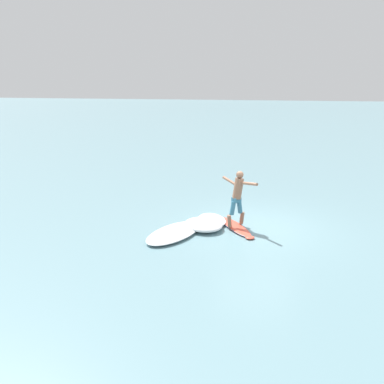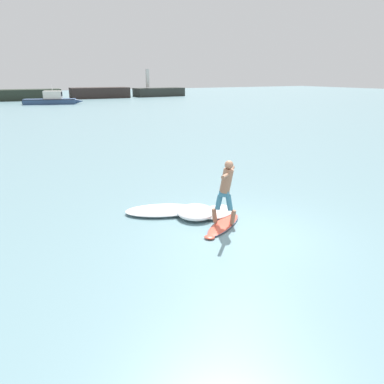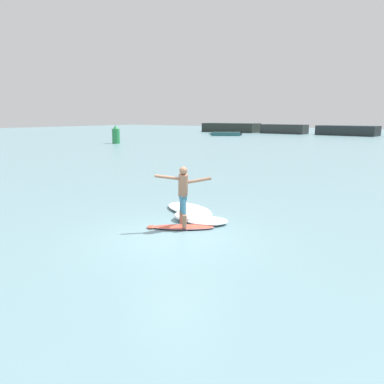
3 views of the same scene
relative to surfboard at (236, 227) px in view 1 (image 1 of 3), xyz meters
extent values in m
plane|color=slate|center=(0.28, -0.69, -0.04)|extent=(200.00, 200.00, 0.00)
ellipsoid|color=#DC503C|center=(0.03, 0.02, 0.00)|extent=(1.84, 1.49, 0.09)
ellipsoid|color=#DC503C|center=(-0.76, -0.52, 0.00)|extent=(0.38, 0.38, 0.08)
ellipsoid|color=#2870B2|center=(0.03, 0.02, 0.00)|extent=(1.86, 1.51, 0.04)
cone|color=black|center=(0.67, 0.46, -0.11)|extent=(0.07, 0.07, 0.14)
cone|color=black|center=(0.48, 0.50, -0.11)|extent=(0.07, 0.07, 0.14)
cone|color=black|center=(0.64, 0.27, -0.11)|extent=(0.07, 0.07, 0.14)
cylinder|color=#8F634B|center=(0.22, -0.16, 0.25)|extent=(0.22, 0.22, 0.42)
cylinder|color=teal|center=(0.13, -0.08, 0.67)|extent=(0.27, 0.26, 0.46)
cylinder|color=#8F634B|center=(-0.16, 0.20, 0.25)|extent=(0.22, 0.22, 0.42)
cylinder|color=teal|center=(-0.08, 0.12, 0.67)|extent=(0.27, 0.26, 0.46)
cube|color=teal|center=(0.03, 0.02, 0.93)|extent=(0.33, 0.32, 0.16)
cylinder|color=#8F634B|center=(0.07, -0.02, 1.30)|extent=(0.47, 0.47, 0.70)
sphere|color=#8F634B|center=(0.11, -0.05, 1.74)|extent=(0.24, 0.24, 0.24)
cylinder|color=#8F634B|center=(0.43, 0.31, 1.44)|extent=(0.56, 0.57, 0.21)
cylinder|color=#8F634B|center=(-0.24, -0.40, 1.56)|extent=(0.55, 0.57, 0.20)
ellipsoid|color=white|center=(-0.31, 1.03, 0.11)|extent=(1.59, 1.66, 0.30)
ellipsoid|color=white|center=(0.34, 0.87, 0.05)|extent=(1.60, 1.41, 0.19)
ellipsoid|color=white|center=(-1.05, 1.81, 0.04)|extent=(2.53, 1.89, 0.17)
camera|label=1|loc=(-11.45, -1.32, 4.51)|focal=35.00mm
camera|label=2|loc=(-5.47, -8.16, 4.06)|focal=35.00mm
camera|label=3|loc=(6.57, -8.67, 3.30)|focal=35.00mm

